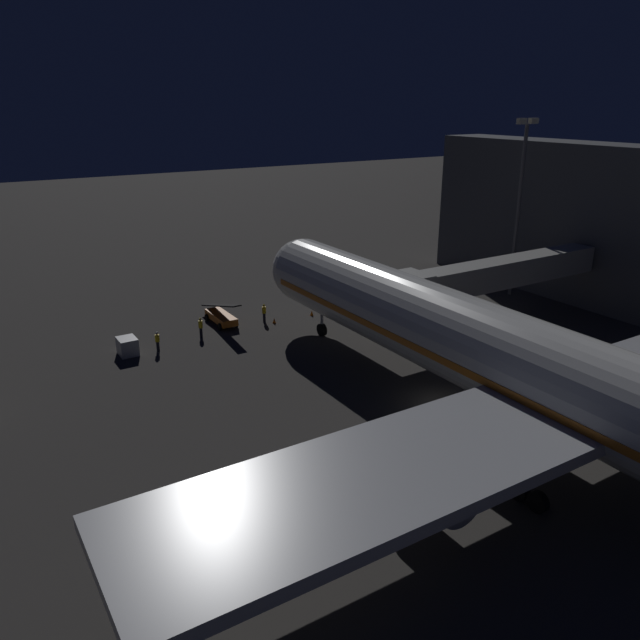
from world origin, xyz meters
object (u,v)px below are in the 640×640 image
(airliner_at_gate, at_px, (565,386))
(apron_floodlight_mast, at_px, (520,197))
(belt_loader, at_px, (221,316))
(baggage_container_near_belt, at_px, (128,346))
(ground_crew_near_nose_gear, at_px, (157,340))
(traffic_cone_nose_starboard, at_px, (274,321))
(jet_bridge, at_px, (485,276))
(ground_crew_marshaller_fwd, at_px, (264,312))
(ground_crew_under_port_wing, at_px, (201,326))
(traffic_cone_nose_port, at_px, (312,313))

(airliner_at_gate, distance_m, apron_floodlight_mast, 37.19)
(belt_loader, bearing_deg, airliner_at_gate, 101.10)
(baggage_container_near_belt, bearing_deg, ground_crew_near_nose_gear, 165.92)
(airliner_at_gate, xyz_separation_m, traffic_cone_nose_starboard, (2.20, -32.06, -5.27))
(airliner_at_gate, bearing_deg, jet_bridge, -124.80)
(traffic_cone_nose_starboard, bearing_deg, ground_crew_near_nose_gear, 4.82)
(apron_floodlight_mast, relative_size, ground_crew_marshaller_fwd, 10.35)
(ground_crew_near_nose_gear, bearing_deg, jet_bridge, 156.78)
(belt_loader, relative_size, ground_crew_under_port_wing, 4.35)
(airliner_at_gate, xyz_separation_m, apron_floodlight_mast, (-25.50, -26.49, 5.59))
(airliner_at_gate, relative_size, traffic_cone_nose_port, 121.35)
(ground_crew_marshaller_fwd, xyz_separation_m, traffic_cone_nose_port, (-5.07, 0.88, -0.76))
(apron_floodlight_mast, bearing_deg, ground_crew_marshaller_fwd, -12.80)
(baggage_container_near_belt, distance_m, ground_crew_under_port_wing, 7.13)
(airliner_at_gate, height_order, belt_loader, airliner_at_gate)
(airliner_at_gate, distance_m, traffic_cone_nose_port, 32.56)
(apron_floodlight_mast, bearing_deg, belt_loader, -14.21)
(baggage_container_near_belt, bearing_deg, ground_crew_under_port_wing, -174.32)
(baggage_container_near_belt, xyz_separation_m, ground_crew_marshaller_fwd, (-14.07, -1.28, 0.27))
(baggage_container_near_belt, bearing_deg, airliner_at_gate, 118.16)
(belt_loader, height_order, traffic_cone_nose_port, belt_loader)
(belt_loader, distance_m, ground_crew_under_port_wing, 3.83)
(belt_loader, bearing_deg, traffic_cone_nose_port, 163.82)
(airliner_at_gate, bearing_deg, traffic_cone_nose_port, -93.93)
(apron_floodlight_mast, height_order, traffic_cone_nose_port, apron_floodlight_mast)
(jet_bridge, distance_m, ground_crew_under_port_wing, 27.06)
(ground_crew_marshaller_fwd, bearing_deg, belt_loader, -23.80)
(traffic_cone_nose_port, bearing_deg, apron_floodlight_mast, 166.56)
(jet_bridge, relative_size, belt_loader, 3.07)
(jet_bridge, distance_m, belt_loader, 25.86)
(jet_bridge, xyz_separation_m, ground_crew_marshaller_fwd, (16.16, -13.81, -4.63))
(belt_loader, relative_size, baggage_container_near_belt, 4.31)
(airliner_at_gate, relative_size, traffic_cone_nose_starboard, 121.35)
(apron_floodlight_mast, height_order, baggage_container_near_belt, apron_floodlight_mast)
(ground_crew_near_nose_gear, relative_size, traffic_cone_nose_starboard, 3.33)
(ground_crew_near_nose_gear, bearing_deg, airliner_at_gate, 114.97)
(apron_floodlight_mast, relative_size, traffic_cone_nose_starboard, 35.19)
(traffic_cone_nose_starboard, bearing_deg, airliner_at_gate, 93.93)
(ground_crew_marshaller_fwd, bearing_deg, ground_crew_near_nose_gear, 9.37)
(airliner_at_gate, distance_m, ground_crew_under_port_wing, 34.12)
(jet_bridge, distance_m, baggage_container_near_belt, 33.09)
(baggage_container_near_belt, bearing_deg, traffic_cone_nose_port, -178.78)
(ground_crew_under_port_wing, relative_size, traffic_cone_nose_starboard, 3.42)
(apron_floodlight_mast, xyz_separation_m, ground_crew_marshaller_fwd, (28.37, -6.45, -10.11))
(traffic_cone_nose_port, bearing_deg, airliner_at_gate, 86.07)
(belt_loader, height_order, ground_crew_marshaller_fwd, belt_loader)
(traffic_cone_nose_port, bearing_deg, ground_crew_near_nose_gear, 3.55)
(traffic_cone_nose_starboard, bearing_deg, baggage_container_near_belt, 1.58)
(apron_floodlight_mast, xyz_separation_m, belt_loader, (32.30, -8.18, -10.29))
(airliner_at_gate, xyz_separation_m, ground_crew_under_port_wing, (9.85, -32.36, -4.51))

